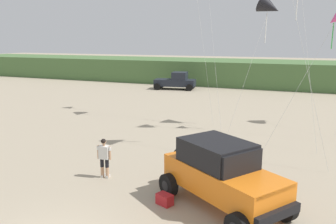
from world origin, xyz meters
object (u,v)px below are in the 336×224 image
object	(u,v)px
jeep	(222,173)
kite_red_delta	(270,7)
person_watching	(104,156)
cooler_box	(165,199)
distant_pickup	(176,81)

from	to	relation	value
jeep	kite_red_delta	size ratio (longest dim) A/B	0.59
jeep	person_watching	xyz separation A→B (m)	(-5.05, 0.65, -0.26)
person_watching	kite_red_delta	distance (m)	14.13
cooler_box	distant_pickup	xyz separation A→B (m)	(-9.88, 26.63, 0.75)
kite_red_delta	cooler_box	bearing A→B (deg)	-97.32
distant_pickup	kite_red_delta	distance (m)	19.21
jeep	person_watching	bearing A→B (deg)	172.64
person_watching	distant_pickup	bearing A→B (deg)	104.71
cooler_box	kite_red_delta	distance (m)	14.82
jeep	cooler_box	world-z (taller)	jeep
person_watching	distant_pickup	distance (m)	26.22
cooler_box	kite_red_delta	xyz separation A→B (m)	(1.64, 12.76, 7.37)
person_watching	cooler_box	world-z (taller)	person_watching
jeep	kite_red_delta	world-z (taller)	kite_red_delta
distant_pickup	kite_red_delta	xyz separation A→B (m)	(11.52, -13.87, 6.63)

